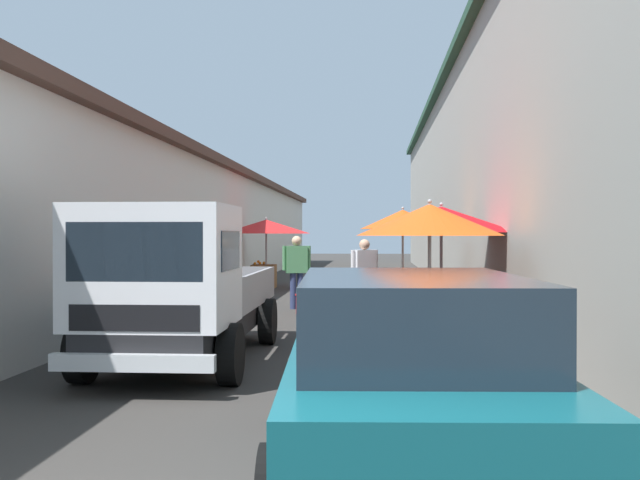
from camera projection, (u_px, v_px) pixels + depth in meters
ground at (330, 306)px, 17.04m from camera, size 90.00×90.00×0.00m
building_left_whitewash at (90, 226)px, 19.78m from camera, size 49.80×7.50×3.93m
building_right_concrete at (594, 169)px, 18.75m from camera, size 49.80×7.50×6.89m
fruit_stall_mid_lane at (404, 232)px, 17.47m from camera, size 2.11×2.11×2.42m
fruit_stall_near_right at (441, 228)px, 13.43m from camera, size 2.87×2.87×2.34m
fruit_stall_far_left at (266, 232)px, 22.81m from camera, size 2.86×2.86×2.28m
fruit_stall_near_left at (428, 234)px, 11.10m from camera, size 2.31×2.31×2.29m
hatchback_car at (410, 373)px, 5.11m from camera, size 4.00×2.10×1.45m
delivery_truck at (172, 290)px, 8.86m from camera, size 4.93×2.00×2.08m
vendor_by_crates at (297, 266)px, 16.40m from camera, size 0.33×0.64×1.69m
vendor_in_shade at (364, 272)px, 14.69m from camera, size 0.43×0.56×1.63m
plastic_stool at (302, 299)px, 15.35m from camera, size 0.30×0.30×0.43m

